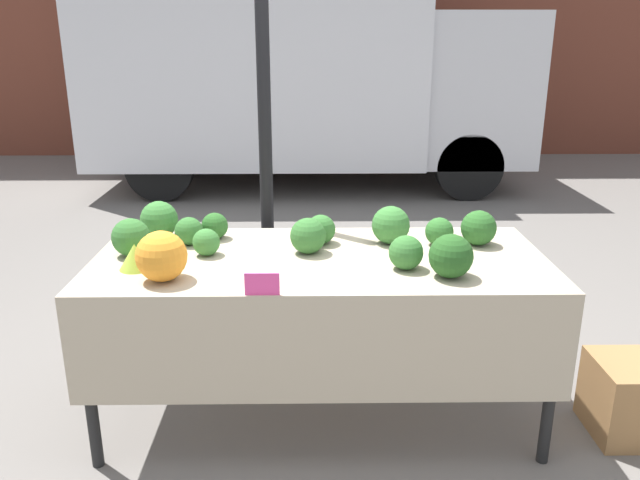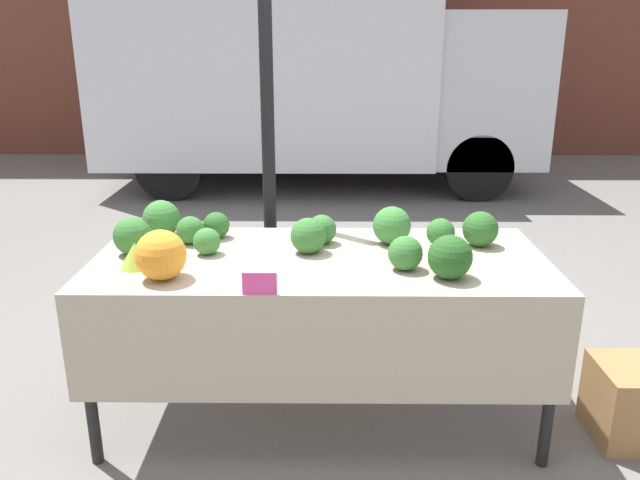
# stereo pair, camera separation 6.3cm
# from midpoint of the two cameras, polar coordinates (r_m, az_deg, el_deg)

# --- Properties ---
(ground_plane) EXTENTS (40.00, 40.00, 0.00)m
(ground_plane) POSITION_cam_midpoint_polar(r_m,az_deg,el_deg) (3.18, 0.59, -15.42)
(ground_plane) COLOR slate
(tent_pole) EXTENTS (0.07, 0.07, 2.45)m
(tent_pole) POSITION_cam_midpoint_polar(r_m,az_deg,el_deg) (3.32, -4.21, 8.86)
(tent_pole) COLOR black
(tent_pole) RESTS_ON ground_plane
(parked_truck) EXTENTS (5.05, 1.96, 2.67)m
(parked_truck) POSITION_cam_midpoint_polar(r_m,az_deg,el_deg) (7.65, -1.08, 15.59)
(parked_truck) COLOR silver
(parked_truck) RESTS_ON ground_plane
(market_table) EXTENTS (2.04, 0.89, 0.81)m
(market_table) POSITION_cam_midpoint_polar(r_m,az_deg,el_deg) (2.78, 0.63, -3.81)
(market_table) COLOR tan
(market_table) RESTS_ON ground_plane
(orange_cauliflower) EXTENTS (0.21, 0.21, 0.21)m
(orange_cauliflower) POSITION_cam_midpoint_polar(r_m,az_deg,el_deg) (2.60, -13.69, -1.35)
(orange_cauliflower) COLOR orange
(orange_cauliflower) RESTS_ON market_table
(romanesco_head) EXTENTS (0.14, 0.14, 0.11)m
(romanesco_head) POSITION_cam_midpoint_polar(r_m,az_deg,el_deg) (2.77, -15.89, -1.33)
(romanesco_head) COLOR #93B238
(romanesco_head) RESTS_ON market_table
(broccoli_head_0) EXTENTS (0.18, 0.18, 0.18)m
(broccoli_head_0) POSITION_cam_midpoint_polar(r_m,az_deg,el_deg) (2.60, 12.48, -1.54)
(broccoli_head_0) COLOR #23511E
(broccoli_head_0) RESTS_ON market_table
(broccoli_head_1) EXTENTS (0.13, 0.13, 0.13)m
(broccoli_head_1) POSITION_cam_midpoint_polar(r_m,az_deg,el_deg) (3.09, -8.88, 1.35)
(broccoli_head_1) COLOR #285B23
(broccoli_head_1) RESTS_ON market_table
(broccoli_head_2) EXTENTS (0.13, 0.13, 0.13)m
(broccoli_head_2) POSITION_cam_midpoint_polar(r_m,az_deg,el_deg) (3.03, -11.19, 0.89)
(broccoli_head_2) COLOR #336B2D
(broccoli_head_2) RESTS_ON market_table
(broccoli_head_3) EXTENTS (0.17, 0.17, 0.17)m
(broccoli_head_3) POSITION_cam_midpoint_polar(r_m,az_deg,el_deg) (3.04, 15.02, 0.97)
(broccoli_head_3) COLOR #285B23
(broccoli_head_3) RESTS_ON market_table
(broccoli_head_4) EXTENTS (0.18, 0.18, 0.18)m
(broccoli_head_4) POSITION_cam_midpoint_polar(r_m,az_deg,el_deg) (2.99, 7.19, 1.32)
(broccoli_head_4) COLOR #387533
(broccoli_head_4) RESTS_ON market_table
(broccoli_head_5) EXTENTS (0.14, 0.14, 0.14)m
(broccoli_head_5) POSITION_cam_midpoint_polar(r_m,az_deg,el_deg) (2.97, 0.77, 0.98)
(broccoli_head_5) COLOR #336B2D
(broccoli_head_5) RESTS_ON market_table
(broccoli_head_6) EXTENTS (0.16, 0.16, 0.16)m
(broccoli_head_6) POSITION_cam_midpoint_polar(r_m,az_deg,el_deg) (2.84, -0.44, 0.39)
(broccoli_head_6) COLOR #336B2D
(broccoli_head_6) RESTS_ON market_table
(broccoli_head_7) EXTENTS (0.13, 0.13, 0.13)m
(broccoli_head_7) POSITION_cam_midpoint_polar(r_m,az_deg,el_deg) (3.00, 11.56, 0.68)
(broccoli_head_7) COLOR #2D6628
(broccoli_head_7) RESTS_ON market_table
(broccoli_head_8) EXTENTS (0.17, 0.17, 0.17)m
(broccoli_head_8) POSITION_cam_midpoint_polar(r_m,az_deg,el_deg) (2.94, -16.19, 0.36)
(broccoli_head_8) COLOR #336B2D
(broccoli_head_8) RESTS_ON market_table
(broccoli_head_9) EXTENTS (0.18, 0.18, 0.18)m
(broccoli_head_9) POSITION_cam_midpoint_polar(r_m,az_deg,el_deg) (3.16, -13.75, 1.91)
(broccoli_head_9) COLOR #387533
(broccoli_head_9) RESTS_ON market_table
(broccoli_head_10) EXTENTS (0.15, 0.15, 0.15)m
(broccoli_head_10) POSITION_cam_midpoint_polar(r_m,az_deg,el_deg) (2.66, 8.48, -1.20)
(broccoli_head_10) COLOR #336B2D
(broccoli_head_10) RESTS_ON market_table
(broccoli_head_11) EXTENTS (0.12, 0.12, 0.12)m
(broccoli_head_11) POSITION_cam_midpoint_polar(r_m,az_deg,el_deg) (2.87, -9.69, -0.12)
(broccoli_head_11) COLOR #387533
(broccoli_head_11) RESTS_ON market_table
(price_sign) EXTENTS (0.13, 0.01, 0.09)m
(price_sign) POSITION_cam_midpoint_polar(r_m,az_deg,el_deg) (2.40, -4.81, -4.00)
(price_sign) COLOR #EF4793
(price_sign) RESTS_ON market_table
(produce_crate) EXTENTS (0.39, 0.35, 0.36)m
(produce_crate) POSITION_cam_midpoint_polar(r_m,az_deg,el_deg) (3.27, 27.56, -13.00)
(produce_crate) COLOR #9E7042
(produce_crate) RESTS_ON ground_plane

